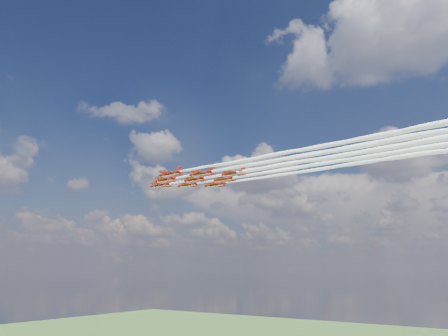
{
  "coord_description": "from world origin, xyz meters",
  "views": [
    {
      "loc": [
        108.27,
        -126.25,
        48.44
      ],
      "look_at": [
        16.0,
        6.1,
        86.29
      ],
      "focal_mm": 35.0,
      "sensor_mm": 36.0,
      "label": 1
    }
  ],
  "objects": [
    {
      "name": "jet_row2_starb",
      "position": [
        53.93,
        6.52,
        82.52
      ],
      "size": [
        124.01,
        11.5,
        3.0
      ],
      "rotation": [
        0.0,
        0.0,
        -0.05
      ],
      "color": "#B6130A"
    },
    {
      "name": "jet_row3_port",
      "position": [
        62.19,
        -13.55,
        82.52
      ],
      "size": [
        124.01,
        11.5,
        3.0
      ],
      "rotation": [
        0.0,
        0.0,
        -0.05
      ],
      "color": "#B6130A"
    },
    {
      "name": "jet_row3_starb",
      "position": [
        63.39,
        12.66,
        82.52
      ],
      "size": [
        124.01,
        11.5,
        3.0
      ],
      "rotation": [
        0.0,
        0.0,
        -0.05
      ],
      "color": "#B6130A"
    },
    {
      "name": "jet_tail",
      "position": [
        81.11,
        -1.28,
        82.52
      ],
      "size": [
        124.01,
        11.5,
        3.0
      ],
      "rotation": [
        0.0,
        0.0,
        -0.05
      ],
      "color": "#B6130A"
    },
    {
      "name": "jet_row3_centre",
      "position": [
        62.79,
        -0.45,
        82.52
      ],
      "size": [
        124.01,
        11.5,
        3.0
      ],
      "rotation": [
        0.0,
        0.0,
        -0.05
      ],
      "color": "#B6130A"
    },
    {
      "name": "jet_row2_port",
      "position": [
        53.33,
        -6.58,
        82.52
      ],
      "size": [
        124.01,
        11.5,
        3.0
      ],
      "rotation": [
        0.0,
        0.0,
        -0.05
      ],
      "color": "#B6130A"
    },
    {
      "name": "jet_row4_port",
      "position": [
        71.65,
        -7.42,
        82.52
      ],
      "size": [
        124.01,
        11.5,
        3.0
      ],
      "rotation": [
        0.0,
        0.0,
        -0.05
      ],
      "color": "#B6130A"
    },
    {
      "name": "jet_lead",
      "position": [
        44.47,
        0.39,
        82.52
      ],
      "size": [
        124.01,
        11.5,
        3.0
      ],
      "rotation": [
        0.0,
        0.0,
        -0.05
      ],
      "color": "#B6130A"
    },
    {
      "name": "jet_row4_starb",
      "position": [
        72.25,
        5.69,
        82.52
      ],
      "size": [
        124.01,
        11.5,
        3.0
      ],
      "rotation": [
        0.0,
        0.0,
        -0.05
      ],
      "color": "#B6130A"
    }
  ]
}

